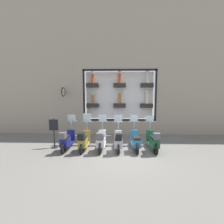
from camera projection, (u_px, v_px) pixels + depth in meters
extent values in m
plane|color=#66635E|center=(121.00, 153.00, 6.85)|extent=(120.00, 120.00, 0.00)
cube|color=gray|center=(119.00, 127.00, 10.38)|extent=(0.40, 4.89, 0.93)
cube|color=gray|center=(120.00, 22.00, 9.64)|extent=(0.40, 4.89, 6.03)
cube|color=black|center=(120.00, 70.00, 9.76)|extent=(0.04, 4.89, 0.12)
cube|color=black|center=(120.00, 120.00, 10.11)|extent=(0.04, 4.89, 0.12)
cube|color=black|center=(156.00, 95.00, 9.87)|extent=(0.04, 0.12, 3.42)
cube|color=black|center=(84.00, 95.00, 10.00)|extent=(0.04, 0.12, 3.42)
cube|color=white|center=(119.00, 95.00, 10.49)|extent=(0.04, 4.65, 3.18)
cube|color=#28231E|center=(147.00, 85.00, 10.15)|extent=(0.36, 0.83, 0.28)
cylinder|color=silver|center=(147.00, 78.00, 10.10)|extent=(0.19, 0.19, 0.67)
sphere|color=white|center=(147.00, 71.00, 10.05)|extent=(0.24, 0.24, 0.24)
cube|color=#28231E|center=(120.00, 85.00, 10.20)|extent=(0.36, 0.83, 0.28)
cylinder|color=#CC4C23|center=(120.00, 79.00, 10.15)|extent=(0.17, 0.17, 0.62)
sphere|color=beige|center=(120.00, 72.00, 10.11)|extent=(0.22, 0.22, 0.22)
cube|color=#28231E|center=(92.00, 85.00, 10.25)|extent=(0.36, 0.83, 0.28)
cylinder|color=#CC4C23|center=(92.00, 79.00, 10.20)|extent=(0.17, 0.17, 0.60)
sphere|color=white|center=(92.00, 73.00, 10.16)|extent=(0.22, 0.22, 0.22)
cube|color=#28231E|center=(146.00, 106.00, 10.30)|extent=(0.36, 0.83, 0.28)
cylinder|color=silver|center=(147.00, 99.00, 10.25)|extent=(0.19, 0.19, 0.68)
sphere|color=white|center=(147.00, 92.00, 10.20)|extent=(0.24, 0.24, 0.24)
cube|color=#28231E|center=(119.00, 106.00, 10.35)|extent=(0.36, 0.83, 0.28)
cylinder|color=#B26B2D|center=(120.00, 99.00, 10.30)|extent=(0.19, 0.19, 0.68)
sphere|color=beige|center=(120.00, 92.00, 10.25)|extent=(0.25, 0.25, 0.25)
cube|color=#28231E|center=(93.00, 105.00, 10.40)|extent=(0.36, 0.83, 0.28)
cylinder|color=#B26B2D|center=(93.00, 99.00, 10.35)|extent=(0.16, 0.16, 0.57)
sphere|color=beige|center=(93.00, 94.00, 10.31)|extent=(0.21, 0.21, 0.21)
cylinder|color=black|center=(64.00, 92.00, 9.85)|extent=(0.35, 0.05, 0.05)
torus|color=black|center=(63.00, 92.00, 9.67)|extent=(0.61, 0.06, 0.61)
cylinder|color=white|center=(63.00, 92.00, 9.67)|extent=(0.50, 0.03, 0.50)
cylinder|color=black|center=(149.00, 140.00, 7.92)|extent=(0.52, 0.09, 0.52)
cylinder|color=black|center=(156.00, 149.00, 6.64)|extent=(0.52, 0.09, 0.52)
cube|color=#19512D|center=(152.00, 145.00, 7.28)|extent=(1.02, 0.38, 0.06)
cube|color=#19512D|center=(154.00, 143.00, 6.89)|extent=(0.61, 0.35, 0.36)
cube|color=black|center=(155.00, 138.00, 6.86)|extent=(0.58, 0.31, 0.10)
cube|color=#19512D|center=(150.00, 135.00, 7.79)|extent=(0.12, 0.37, 0.56)
cylinder|color=gray|center=(150.00, 126.00, 7.80)|extent=(0.20, 0.06, 0.45)
cylinder|color=gray|center=(150.00, 122.00, 7.85)|extent=(0.04, 0.60, 0.04)
cube|color=silver|center=(150.00, 119.00, 7.87)|extent=(0.08, 0.42, 0.30)
cube|color=#4C4C51|center=(157.00, 136.00, 6.53)|extent=(0.28, 0.28, 0.28)
cylinder|color=black|center=(134.00, 140.00, 7.94)|extent=(0.53, 0.09, 0.53)
cylinder|color=black|center=(137.00, 149.00, 6.67)|extent=(0.53, 0.09, 0.53)
cube|color=teal|center=(135.00, 144.00, 7.30)|extent=(1.02, 0.39, 0.06)
cube|color=teal|center=(136.00, 143.00, 6.91)|extent=(0.61, 0.35, 0.36)
cube|color=black|center=(136.00, 138.00, 6.88)|extent=(0.58, 0.31, 0.10)
cube|color=teal|center=(134.00, 135.00, 7.81)|extent=(0.12, 0.37, 0.56)
cylinder|color=gray|center=(134.00, 126.00, 7.83)|extent=(0.20, 0.06, 0.45)
cylinder|color=gray|center=(134.00, 121.00, 7.87)|extent=(0.04, 0.61, 0.04)
cube|color=silver|center=(134.00, 118.00, 7.89)|extent=(0.08, 0.42, 0.32)
cylinder|color=black|center=(118.00, 141.00, 7.99)|extent=(0.46, 0.09, 0.46)
cylinder|color=black|center=(119.00, 149.00, 6.67)|extent=(0.46, 0.09, 0.46)
cube|color=#B7BCC6|center=(118.00, 145.00, 7.33)|extent=(1.02, 0.39, 0.06)
cube|color=#B7BCC6|center=(118.00, 143.00, 6.93)|extent=(0.61, 0.35, 0.36)
cube|color=black|center=(118.00, 138.00, 6.91)|extent=(0.58, 0.31, 0.10)
cube|color=#B7BCC6|center=(118.00, 136.00, 7.84)|extent=(0.12, 0.37, 0.56)
cylinder|color=gray|center=(118.00, 126.00, 7.85)|extent=(0.20, 0.06, 0.45)
cylinder|color=gray|center=(118.00, 122.00, 7.90)|extent=(0.04, 0.61, 0.04)
cube|color=silver|center=(118.00, 118.00, 7.92)|extent=(0.09, 0.42, 0.37)
cube|color=black|center=(119.00, 137.00, 6.56)|extent=(0.28, 0.28, 0.28)
cylinder|color=black|center=(103.00, 140.00, 7.99)|extent=(0.52, 0.09, 0.52)
cylinder|color=black|center=(100.00, 148.00, 6.71)|extent=(0.52, 0.09, 0.52)
cube|color=silver|center=(101.00, 144.00, 7.35)|extent=(1.02, 0.38, 0.06)
cube|color=silver|center=(101.00, 142.00, 6.95)|extent=(0.61, 0.35, 0.36)
cube|color=black|center=(101.00, 138.00, 6.93)|extent=(0.58, 0.31, 0.10)
cube|color=silver|center=(102.00, 135.00, 7.86)|extent=(0.12, 0.37, 0.56)
cylinder|color=gray|center=(102.00, 126.00, 7.87)|extent=(0.20, 0.06, 0.45)
cylinder|color=gray|center=(103.00, 121.00, 7.92)|extent=(0.04, 0.60, 0.04)
cube|color=silver|center=(103.00, 118.00, 7.94)|extent=(0.09, 0.42, 0.34)
cube|color=#4C4C51|center=(100.00, 136.00, 6.59)|extent=(0.28, 0.28, 0.28)
cylinder|color=black|center=(87.00, 140.00, 8.03)|extent=(0.47, 0.09, 0.47)
cylinder|color=black|center=(82.00, 149.00, 6.71)|extent=(0.47, 0.09, 0.47)
cube|color=olive|center=(85.00, 144.00, 7.37)|extent=(1.02, 0.38, 0.06)
cube|color=olive|center=(83.00, 143.00, 6.98)|extent=(0.61, 0.35, 0.36)
cube|color=black|center=(83.00, 138.00, 6.95)|extent=(0.58, 0.31, 0.10)
cube|color=olive|center=(87.00, 135.00, 7.88)|extent=(0.12, 0.37, 0.56)
cylinder|color=gray|center=(87.00, 126.00, 7.90)|extent=(0.20, 0.06, 0.45)
cylinder|color=gray|center=(87.00, 122.00, 7.94)|extent=(0.04, 0.61, 0.04)
cube|color=silver|center=(87.00, 117.00, 7.96)|extent=(0.11, 0.42, 0.44)
cube|color=black|center=(81.00, 136.00, 6.60)|extent=(0.28, 0.28, 0.28)
cylinder|color=black|center=(72.00, 140.00, 8.03)|extent=(0.52, 0.09, 0.52)
cylinder|color=black|center=(63.00, 148.00, 6.76)|extent=(0.52, 0.09, 0.52)
cube|color=navy|center=(68.00, 144.00, 7.39)|extent=(1.02, 0.38, 0.06)
cube|color=navy|center=(65.00, 142.00, 7.00)|extent=(0.61, 0.35, 0.36)
cube|color=black|center=(65.00, 137.00, 6.97)|extent=(0.58, 0.31, 0.10)
cube|color=navy|center=(71.00, 135.00, 7.90)|extent=(0.12, 0.37, 0.56)
cylinder|color=gray|center=(71.00, 125.00, 7.92)|extent=(0.20, 0.06, 0.45)
cylinder|color=gray|center=(71.00, 121.00, 7.96)|extent=(0.04, 0.61, 0.04)
cube|color=silver|center=(72.00, 118.00, 7.98)|extent=(0.09, 0.42, 0.34)
cube|color=#4C4C51|center=(63.00, 136.00, 6.64)|extent=(0.28, 0.28, 0.28)
cylinder|color=#232326|center=(55.00, 147.00, 7.57)|extent=(0.36, 0.36, 0.02)
cylinder|color=#232326|center=(54.00, 133.00, 7.49)|extent=(0.07, 0.07, 1.49)
cube|color=black|center=(54.00, 125.00, 7.43)|extent=(0.03, 0.45, 0.55)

